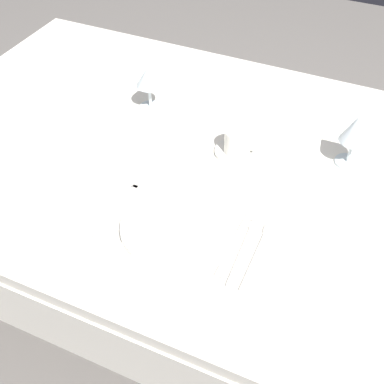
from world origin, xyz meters
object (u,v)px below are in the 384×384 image
object	(u,v)px
spoon_dessert	(261,247)
wine_glass_centre	(149,78)
coffee_cup_left	(238,141)
fork_outer	(122,204)
dinner_knife	(235,243)
dinner_plate	(171,227)
spoon_soup	(246,243)
wine_glass_left	(356,131)

from	to	relation	value
spoon_dessert	wine_glass_centre	size ratio (longest dim) A/B	1.48
spoon_dessert	coffee_cup_left	size ratio (longest dim) A/B	2.16
fork_outer	dinner_knife	bearing A→B (deg)	-0.72
dinner_plate	spoon_soup	distance (m)	0.18
dinner_knife	dinner_plate	bearing A→B (deg)	-171.81
wine_glass_left	spoon_soup	bearing A→B (deg)	-111.50
spoon_dessert	fork_outer	bearing A→B (deg)	-178.42
coffee_cup_left	wine_glass_centre	size ratio (longest dim) A/B	0.68
dinner_plate	wine_glass_centre	distance (m)	0.52
spoon_soup	dinner_knife	bearing A→B (deg)	-152.05
dinner_knife	coffee_cup_left	xyz separation A→B (m)	(-0.11, 0.31, 0.04)
dinner_plate	dinner_knife	size ratio (longest dim) A/B	1.08
dinner_plate	spoon_dessert	xyz separation A→B (m)	(0.21, 0.04, -0.01)
wine_glass_left	spoon_dessert	bearing A→B (deg)	-106.92
spoon_dessert	wine_glass_left	xyz separation A→B (m)	(0.12, 0.38, 0.11)
fork_outer	dinner_knife	distance (m)	0.30
spoon_dessert	wine_glass_left	world-z (taller)	wine_glass_left
wine_glass_left	wine_glass_centre	bearing A→B (deg)	178.96
spoon_soup	spoon_dessert	xyz separation A→B (m)	(0.03, 0.00, 0.00)
dinner_plate	dinner_knife	xyz separation A→B (m)	(0.15, 0.02, -0.01)
spoon_dessert	dinner_knife	bearing A→B (deg)	-166.61
spoon_soup	wine_glass_left	distance (m)	0.43
spoon_dessert	spoon_soup	bearing A→B (deg)	-177.53
spoon_soup	dinner_plate	bearing A→B (deg)	-168.98
dinner_plate	spoon_soup	world-z (taller)	dinner_plate
spoon_dessert	wine_glass_left	bearing A→B (deg)	73.08
dinner_knife	wine_glass_left	distance (m)	0.45
fork_outer	spoon_dessert	distance (m)	0.36
dinner_plate	fork_outer	distance (m)	0.15
spoon_soup	spoon_dessert	bearing A→B (deg)	2.47
dinner_knife	wine_glass_left	size ratio (longest dim) A/B	1.43
dinner_plate	coffee_cup_left	size ratio (longest dim) A/B	2.47
fork_outer	coffee_cup_left	world-z (taller)	coffee_cup_left
spoon_soup	wine_glass_centre	distance (m)	0.61
dinner_knife	coffee_cup_left	size ratio (longest dim) A/B	2.28
coffee_cup_left	dinner_knife	bearing A→B (deg)	-70.15
spoon_soup	coffee_cup_left	distance (m)	0.33
dinner_plate	dinner_knife	distance (m)	0.16
spoon_soup	spoon_dessert	size ratio (longest dim) A/B	1.01
dinner_knife	coffee_cup_left	world-z (taller)	coffee_cup_left
dinner_knife	wine_glass_left	xyz separation A→B (m)	(0.17, 0.40, 0.11)
spoon_dessert	coffee_cup_left	world-z (taller)	coffee_cup_left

